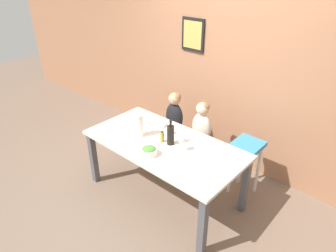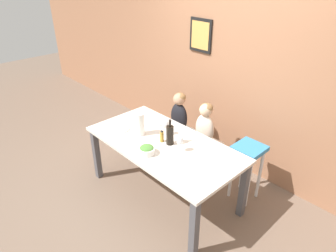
{
  "view_description": "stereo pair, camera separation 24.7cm",
  "coord_description": "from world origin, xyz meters",
  "px_view_note": "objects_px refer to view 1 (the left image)",
  "views": [
    {
      "loc": [
        1.88,
        -2.05,
        2.46
      ],
      "look_at": [
        0.0,
        0.07,
        0.91
      ],
      "focal_mm": 32.0,
      "sensor_mm": 36.0,
      "label": 1
    },
    {
      "loc": [
        2.06,
        -1.88,
        2.46
      ],
      "look_at": [
        0.0,
        0.07,
        0.91
      ],
      "focal_mm": 32.0,
      "sensor_mm": 36.0,
      "label": 2
    }
  ],
  "objects_px": {
    "person_child_left": "(174,111)",
    "dinner_plate_front_left": "(118,131)",
    "chair_far_left": "(174,135)",
    "wine_glass_near": "(182,140)",
    "chair_right_highchair": "(247,155)",
    "chair_far_center": "(200,147)",
    "paper_towel_roll": "(139,125)",
    "wine_glass_far": "(165,125)",
    "dinner_plate_back_left": "(153,122)",
    "person_child_center": "(202,122)",
    "salad_bowl_large": "(149,151)",
    "wine_bottle": "(171,135)"
  },
  "relations": [
    {
      "from": "paper_towel_roll",
      "to": "chair_far_center",
      "type": "bearing_deg",
      "value": 64.73
    },
    {
      "from": "chair_right_highchair",
      "to": "salad_bowl_large",
      "type": "distance_m",
      "value": 1.15
    },
    {
      "from": "person_child_left",
      "to": "dinner_plate_front_left",
      "type": "bearing_deg",
      "value": -100.61
    },
    {
      "from": "chair_right_highchair",
      "to": "chair_far_center",
      "type": "bearing_deg",
      "value": -180.0
    },
    {
      "from": "chair_far_center",
      "to": "person_child_left",
      "type": "bearing_deg",
      "value": 179.85
    },
    {
      "from": "chair_far_center",
      "to": "salad_bowl_large",
      "type": "height_order",
      "value": "salad_bowl_large"
    },
    {
      "from": "person_child_left",
      "to": "wine_glass_far",
      "type": "distance_m",
      "value": 0.62
    },
    {
      "from": "wine_bottle",
      "to": "salad_bowl_large",
      "type": "relative_size",
      "value": 1.73
    },
    {
      "from": "person_child_left",
      "to": "wine_bottle",
      "type": "height_order",
      "value": "wine_bottle"
    },
    {
      "from": "chair_far_left",
      "to": "wine_glass_near",
      "type": "distance_m",
      "value": 1.04
    },
    {
      "from": "person_child_left",
      "to": "person_child_center",
      "type": "distance_m",
      "value": 0.45
    },
    {
      "from": "person_child_center",
      "to": "dinner_plate_back_left",
      "type": "relative_size",
      "value": 2.39
    },
    {
      "from": "chair_far_center",
      "to": "wine_glass_near",
      "type": "bearing_deg",
      "value": -72.24
    },
    {
      "from": "wine_bottle",
      "to": "salad_bowl_large",
      "type": "xyz_separation_m",
      "value": [
        -0.02,
        -0.3,
        -0.07
      ]
    },
    {
      "from": "wine_glass_near",
      "to": "chair_far_center",
      "type": "bearing_deg",
      "value": 107.76
    },
    {
      "from": "person_child_left",
      "to": "wine_glass_near",
      "type": "distance_m",
      "value": 0.93
    },
    {
      "from": "chair_right_highchair",
      "to": "person_child_center",
      "type": "xyz_separation_m",
      "value": [
        -0.64,
        0.0,
        0.2
      ]
    },
    {
      "from": "chair_far_center",
      "to": "person_child_left",
      "type": "xyz_separation_m",
      "value": [
        -0.45,
        0.0,
        0.36
      ]
    },
    {
      "from": "salad_bowl_large",
      "to": "dinner_plate_back_left",
      "type": "relative_size",
      "value": 0.74
    },
    {
      "from": "chair_far_left",
      "to": "person_child_center",
      "type": "xyz_separation_m",
      "value": [
        0.45,
        0.0,
        0.36
      ]
    },
    {
      "from": "chair_far_center",
      "to": "dinner_plate_front_left",
      "type": "height_order",
      "value": "dinner_plate_front_left"
    },
    {
      "from": "dinner_plate_back_left",
      "to": "paper_towel_roll",
      "type": "bearing_deg",
      "value": -73.5
    },
    {
      "from": "chair_far_center",
      "to": "wine_glass_far",
      "type": "bearing_deg",
      "value": -105.36
    },
    {
      "from": "chair_right_highchair",
      "to": "salad_bowl_large",
      "type": "height_order",
      "value": "salad_bowl_large"
    },
    {
      "from": "chair_right_highchair",
      "to": "person_child_left",
      "type": "xyz_separation_m",
      "value": [
        -1.09,
        0.0,
        0.2
      ]
    },
    {
      "from": "chair_far_left",
      "to": "chair_far_center",
      "type": "xyz_separation_m",
      "value": [
        0.45,
        0.0,
        0.0
      ]
    },
    {
      "from": "paper_towel_roll",
      "to": "wine_glass_near",
      "type": "distance_m",
      "value": 0.56
    },
    {
      "from": "chair_right_highchair",
      "to": "wine_glass_near",
      "type": "xyz_separation_m",
      "value": [
        -0.43,
        -0.65,
        0.32
      ]
    },
    {
      "from": "person_child_center",
      "to": "wine_glass_far",
      "type": "distance_m",
      "value": 0.55
    },
    {
      "from": "chair_far_center",
      "to": "person_child_left",
      "type": "height_order",
      "value": "person_child_left"
    },
    {
      "from": "chair_far_center",
      "to": "chair_right_highchair",
      "type": "distance_m",
      "value": 0.66
    },
    {
      "from": "chair_far_left",
      "to": "wine_glass_near",
      "type": "relative_size",
      "value": 2.57
    },
    {
      "from": "salad_bowl_large",
      "to": "wine_bottle",
      "type": "bearing_deg",
      "value": 85.33
    },
    {
      "from": "wine_glass_far",
      "to": "dinner_plate_back_left",
      "type": "bearing_deg",
      "value": 157.86
    },
    {
      "from": "wine_glass_near",
      "to": "salad_bowl_large",
      "type": "xyz_separation_m",
      "value": [
        -0.2,
        -0.28,
        -0.08
      ]
    },
    {
      "from": "wine_glass_far",
      "to": "dinner_plate_front_left",
      "type": "height_order",
      "value": "wine_glass_far"
    },
    {
      "from": "chair_right_highchair",
      "to": "salad_bowl_large",
      "type": "relative_size",
      "value": 4.14
    },
    {
      "from": "person_child_left",
      "to": "paper_towel_roll",
      "type": "bearing_deg",
      "value": -82.26
    },
    {
      "from": "chair_far_center",
      "to": "chair_right_highchair",
      "type": "xyz_separation_m",
      "value": [
        0.64,
        0.0,
        0.16
      ]
    },
    {
      "from": "chair_right_highchair",
      "to": "wine_glass_near",
      "type": "relative_size",
      "value": 3.97
    },
    {
      "from": "wine_glass_far",
      "to": "dinner_plate_front_left",
      "type": "distance_m",
      "value": 0.56
    },
    {
      "from": "person_child_left",
      "to": "wine_glass_far",
      "type": "bearing_deg",
      "value": -60.01
    },
    {
      "from": "wine_glass_near",
      "to": "dinner_plate_front_left",
      "type": "xyz_separation_m",
      "value": [
        -0.81,
        -0.18,
        -0.12
      ]
    },
    {
      "from": "chair_far_center",
      "to": "chair_right_highchair",
      "type": "height_order",
      "value": "chair_right_highchair"
    },
    {
      "from": "dinner_plate_front_left",
      "to": "dinner_plate_back_left",
      "type": "height_order",
      "value": "same"
    },
    {
      "from": "paper_towel_roll",
      "to": "chair_far_left",
      "type": "bearing_deg",
      "value": 97.76
    },
    {
      "from": "paper_towel_roll",
      "to": "dinner_plate_front_left",
      "type": "height_order",
      "value": "paper_towel_roll"
    },
    {
      "from": "chair_right_highchair",
      "to": "dinner_plate_front_left",
      "type": "relative_size",
      "value": 3.09
    },
    {
      "from": "chair_far_center",
      "to": "salad_bowl_large",
      "type": "distance_m",
      "value": 1.01
    },
    {
      "from": "chair_far_center",
      "to": "wine_glass_near",
      "type": "xyz_separation_m",
      "value": [
        0.21,
        -0.65,
        0.48
      ]
    }
  ]
}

